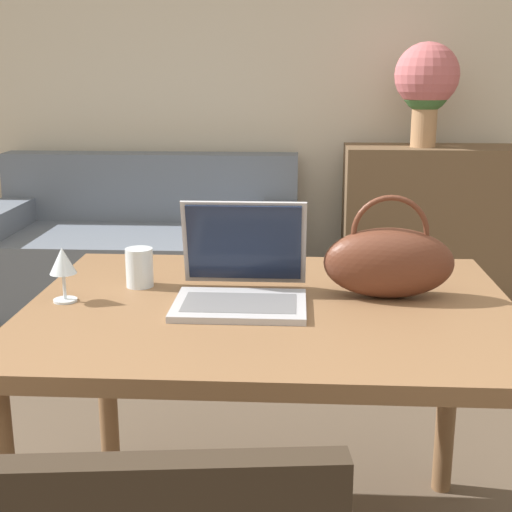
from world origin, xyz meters
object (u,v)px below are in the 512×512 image
(laptop, at_px, (242,275))
(flower_vase, at_px, (426,82))
(couch, at_px, (143,252))
(handbag, at_px, (389,261))
(wine_glass, at_px, (63,264))
(drinking_glass, at_px, (139,267))

(laptop, bearing_deg, flower_vase, 70.56)
(couch, height_order, flower_vase, flower_vase)
(laptop, xyz_separation_m, handbag, (0.36, 0.04, 0.03))
(wine_glass, relative_size, handbag, 0.42)
(drinking_glass, height_order, flower_vase, flower_vase)
(drinking_glass, bearing_deg, laptop, -19.13)
(couch, relative_size, flower_vase, 3.14)
(couch, distance_m, flower_vase, 1.85)
(handbag, bearing_deg, couch, 116.76)
(drinking_glass, bearing_deg, handbag, -5.23)
(couch, relative_size, wine_glass, 12.93)
(couch, xyz_separation_m, drinking_glass, (0.47, -2.15, 0.52))
(laptop, distance_m, wine_glass, 0.44)
(wine_glass, distance_m, handbag, 0.80)
(laptop, distance_m, handbag, 0.37)
(wine_glass, distance_m, flower_vase, 2.73)
(couch, xyz_separation_m, handbag, (1.11, -2.21, 0.56))
(drinking_glass, relative_size, flower_vase, 0.18)
(handbag, distance_m, flower_vase, 2.39)
(laptop, relative_size, flower_vase, 0.56)
(laptop, height_order, drinking_glass, laptop)
(drinking_glass, distance_m, flower_vase, 2.55)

